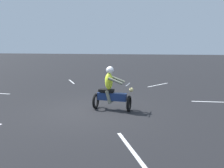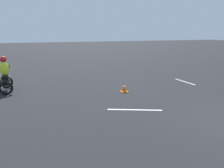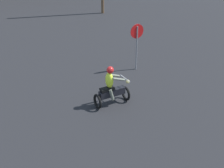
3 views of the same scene
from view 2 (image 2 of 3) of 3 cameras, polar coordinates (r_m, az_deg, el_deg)
The scene contains 4 objects.
motorcycle_rider_background at distance 11.23m, azimuth -26.12°, elevation 1.80°, with size 1.52×0.70×1.66m.
traffic_cone_mid_left at distance 10.17m, azimuth 3.22°, elevation -1.05°, with size 0.32×0.32×0.38m.
lane_stripe_e at distance 12.93m, azimuth 18.46°, elevation 0.58°, with size 0.10×1.68×0.01m, color silver.
lane_stripe_ne at distance 7.91m, azimuth 5.90°, elevation -6.71°, with size 0.10×1.95×0.01m, color silver.
Camera 2 is at (-3.82, 6.27, 2.71)m, focal length 35.00 mm.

